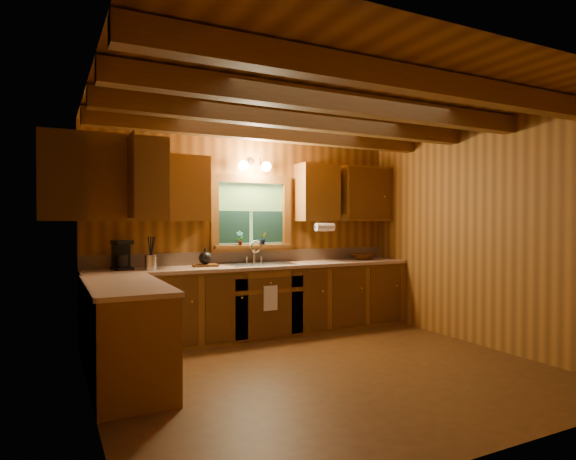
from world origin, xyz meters
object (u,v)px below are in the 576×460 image
Objects in this scene: sink at (259,268)px; coffee_maker at (122,255)px; wicker_basket at (364,257)px; cutting_board at (205,265)px.

coffee_maker is (-1.65, 0.09, 0.21)m from sink.
coffee_maker is 1.01× the size of wicker_basket.
sink reaches higher than wicker_basket.
sink is at bearing 4.98° from cutting_board.
wicker_basket is at bearing 8.70° from cutting_board.
wicker_basket reaches higher than cutting_board.
coffee_maker reaches higher than cutting_board.
wicker_basket is (1.64, 0.04, 0.08)m from sink.
coffee_maker is at bearing 176.85° from sink.
wicker_basket is at bearing -15.83° from coffee_maker.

